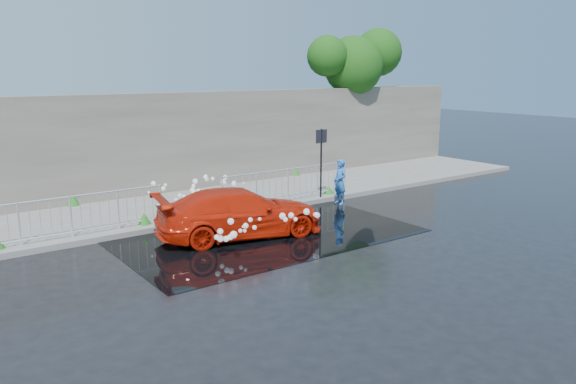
# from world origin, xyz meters

# --- Properties ---
(ground) EXTENTS (90.00, 90.00, 0.00)m
(ground) POSITION_xyz_m (0.00, 0.00, 0.00)
(ground) COLOR black
(ground) RESTS_ON ground
(pavement) EXTENTS (30.00, 4.00, 0.15)m
(pavement) POSITION_xyz_m (0.00, 5.00, 0.07)
(pavement) COLOR #5F5E5B
(pavement) RESTS_ON ground
(curb) EXTENTS (30.00, 0.25, 0.16)m
(curb) POSITION_xyz_m (0.00, 3.00, 0.08)
(curb) COLOR #5F5E5B
(curb) RESTS_ON ground
(retaining_wall) EXTENTS (30.00, 0.60, 3.50)m
(retaining_wall) POSITION_xyz_m (0.00, 7.20, 1.90)
(retaining_wall) COLOR #575149
(retaining_wall) RESTS_ON pavement
(puddle) EXTENTS (8.00, 5.00, 0.01)m
(puddle) POSITION_xyz_m (0.50, 1.00, 0.01)
(puddle) COLOR black
(puddle) RESTS_ON ground
(sign_post) EXTENTS (0.45, 0.06, 2.50)m
(sign_post) POSITION_xyz_m (4.20, 3.10, 1.72)
(sign_post) COLOR black
(sign_post) RESTS_ON ground
(tree) EXTENTS (4.95, 2.62, 6.28)m
(tree) POSITION_xyz_m (9.72, 7.42, 4.80)
(tree) COLOR #332114
(tree) RESTS_ON ground
(railing_left) EXTENTS (5.05, 0.05, 1.10)m
(railing_left) POSITION_xyz_m (-4.00, 3.35, 0.74)
(railing_left) COLOR silver
(railing_left) RESTS_ON pavement
(railing_right) EXTENTS (5.05, 0.05, 1.10)m
(railing_right) POSITION_xyz_m (3.00, 3.35, 0.74)
(railing_right) COLOR silver
(railing_right) RESTS_ON pavement
(weeds) EXTENTS (12.17, 3.93, 0.45)m
(weeds) POSITION_xyz_m (-0.25, 4.48, 0.33)
(weeds) COLOR #1A5416
(weeds) RESTS_ON pavement
(water_spray) EXTENTS (3.42, 5.54, 1.08)m
(water_spray) POSITION_xyz_m (-0.34, 2.01, 0.75)
(water_spray) COLOR white
(water_spray) RESTS_ON ground
(red_car) EXTENTS (4.81, 2.72, 1.32)m
(red_car) POSITION_xyz_m (-0.15, 1.22, 0.66)
(red_car) COLOR red
(red_car) RESTS_ON ground
(person) EXTENTS (0.40, 0.58, 1.51)m
(person) POSITION_xyz_m (4.51, 2.47, 0.76)
(person) COLOR blue
(person) RESTS_ON ground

